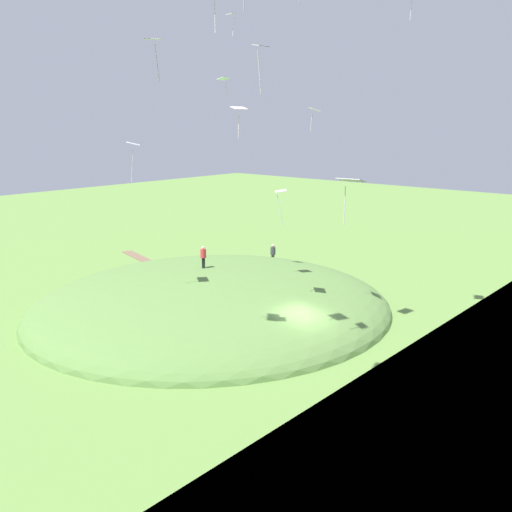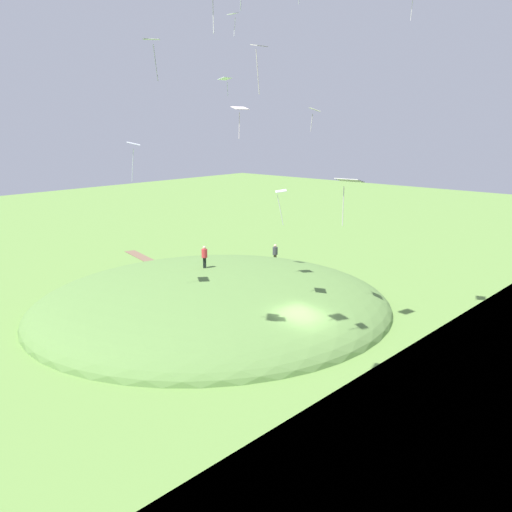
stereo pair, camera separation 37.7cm
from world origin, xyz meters
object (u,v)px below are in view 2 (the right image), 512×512
object	(u,v)px
kite_7	(225,79)
kite_3	(281,193)
kite_1	(233,16)
kite_2	(349,182)
kite_5	(152,43)
kite_9	(259,51)
person_on_hilltop	(204,254)
kite_13	(133,145)
kite_6	(240,110)
person_near_shore	(275,252)
kite_4	(314,110)

from	to	relation	value
kite_7	kite_3	bearing A→B (deg)	160.56
kite_1	kite_2	distance (m)	17.36
kite_5	kite_9	distance (m)	4.67
kite_3	kite_7	size ratio (longest dim) A/B	1.78
person_on_hilltop	kite_13	size ratio (longest dim) A/B	0.71
person_on_hilltop	kite_3	world-z (taller)	kite_3
person_on_hilltop	kite_1	size ratio (longest dim) A/B	1.17
kite_5	kite_9	xyz separation A→B (m)	(-2.97, -3.60, -0.26)
kite_2	kite_6	bearing A→B (deg)	-21.82
person_near_shore	kite_3	bearing A→B (deg)	106.15
kite_1	kite_6	bearing A→B (deg)	141.71
kite_7	person_on_hilltop	bearing A→B (deg)	53.56
person_near_shore	kite_5	xyz separation A→B (m)	(-11.37, 22.03, 14.72)
kite_2	kite_1	bearing A→B (deg)	-25.06
kite_4	kite_9	distance (m)	7.97
kite_13	kite_5	bearing A→B (deg)	150.91
kite_5	kite_6	xyz separation A→B (m)	(4.41, -10.17, -2.58)
person_on_hilltop	kite_5	size ratio (longest dim) A/B	0.93
kite_4	kite_5	size ratio (longest dim) A/B	0.78
person_on_hilltop	kite_7	bearing A→B (deg)	8.94
kite_1	kite_2	size ratio (longest dim) A/B	0.63
kite_1	kite_4	distance (m)	9.69
kite_2	kite_6	xyz separation A→B (m)	(10.95, -4.38, 3.41)
person_on_hilltop	kite_6	bearing A→B (deg)	-51.21
kite_2	kite_13	size ratio (longest dim) A/B	0.97
person_near_shore	kite_6	size ratio (longest dim) A/B	0.92
kite_13	person_near_shore	bearing A→B (deg)	-76.66
kite_3	kite_6	distance (m)	6.23
kite_9	kite_13	bearing A→B (deg)	-1.96
kite_9	kite_4	bearing A→B (deg)	-73.33
kite_9	kite_1	bearing A→B (deg)	-40.90
person_near_shore	kite_7	size ratio (longest dim) A/B	1.52
kite_1	kite_2	xyz separation A→B (m)	(-13.24, 6.19, -9.37)
kite_5	kite_13	world-z (taller)	kite_5
kite_1	kite_5	bearing A→B (deg)	119.24
kite_5	kite_13	bearing A→B (deg)	-29.09
kite_3	kite_4	size ratio (longest dim) A/B	1.57
kite_9	kite_6	bearing A→B (deg)	-41.67
kite_2	kite_4	size ratio (longest dim) A/B	1.63
person_near_shore	kite_4	distance (m)	20.43
kite_3	kite_13	size ratio (longest dim) A/B	0.93
person_on_hilltop	person_near_shore	xyz separation A→B (m)	(2.94, -11.40, -2.20)
kite_3	kite_9	xyz separation A→B (m)	(-3.49, 5.91, 7.15)
person_on_hilltop	kite_9	xyz separation A→B (m)	(-11.40, 7.03, 12.27)
kite_9	kite_7	bearing A→B (deg)	-38.73
kite_7	kite_13	xyz separation A→B (m)	(-0.37, 8.01, -4.12)
kite_13	kite_2	bearing A→B (deg)	-172.30
person_on_hilltop	kite_13	bearing A→B (deg)	-123.22
person_near_shore	kite_3	size ratio (longest dim) A/B	0.85
kite_4	kite_5	bearing A→B (deg)	85.84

